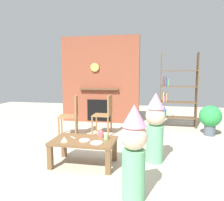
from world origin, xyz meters
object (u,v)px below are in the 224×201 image
object	(u,v)px
paper_cup_center	(101,135)
coffee_table	(84,144)
birthday_cake_slice	(64,139)
bookshelf	(175,93)
potted_plant_tall	(210,118)
paper_plate_rear	(96,143)
child_with_cone_hat	(134,150)
paper_cup_near_left	(106,136)
paper_cup_near_right	(100,133)
child_in_pink	(155,126)
dining_chair_left	(72,113)
paper_plate_front	(84,140)
dining_chair_middle	(106,112)

from	to	relation	value
paper_cup_center	coffee_table	bearing A→B (deg)	-147.70
coffee_table	birthday_cake_slice	size ratio (longest dim) A/B	9.50
paper_cup_center	birthday_cake_slice	xyz separation A→B (m)	(-0.48, -0.30, -0.01)
bookshelf	potted_plant_tall	size ratio (longest dim) A/B	2.80
paper_plate_rear	child_with_cone_hat	distance (m)	0.89
paper_cup_near_left	potted_plant_tall	xyz separation A→B (m)	(1.94, 1.97, -0.03)
coffee_table	birthday_cake_slice	world-z (taller)	birthday_cake_slice
coffee_table	child_with_cone_hat	distance (m)	1.16
coffee_table	paper_cup_near_right	xyz separation A→B (m)	(0.20, 0.22, 0.11)
bookshelf	child_in_pink	bearing A→B (deg)	-101.90
birthday_cake_slice	potted_plant_tall	distance (m)	3.34
child_with_cone_hat	potted_plant_tall	world-z (taller)	child_with_cone_hat
child_in_pink	dining_chair_left	xyz separation A→B (m)	(-1.80, 1.13, -0.07)
paper_cup_center	paper_plate_rear	world-z (taller)	paper_cup_center
coffee_table	paper_plate_front	world-z (taller)	paper_plate_front
paper_plate_front	dining_chair_middle	distance (m)	1.75
paper_cup_near_left	paper_plate_front	size ratio (longest dim) A/B	0.53
dining_chair_left	paper_cup_near_left	bearing A→B (deg)	113.45
paper_cup_near_left	potted_plant_tall	distance (m)	2.77
child_with_cone_hat	child_in_pink	distance (m)	1.11
child_in_pink	potted_plant_tall	bearing A→B (deg)	-141.65
paper_cup_center	child_in_pink	xyz separation A→B (m)	(0.82, 0.16, 0.14)
birthday_cake_slice	child_in_pink	size ratio (longest dim) A/B	0.09
paper_cup_near_right	dining_chair_middle	xyz separation A→B (m)	(-0.24, 1.47, 0.07)
birthday_cake_slice	dining_chair_middle	distance (m)	1.86
paper_cup_center	child_in_pink	world-z (taller)	child_in_pink
paper_plate_front	coffee_table	bearing A→B (deg)	118.30
bookshelf	paper_cup_near_right	world-z (taller)	bookshelf
paper_cup_near_right	paper_plate_rear	size ratio (longest dim) A/B	0.52
paper_plate_front	child_with_cone_hat	bearing A→B (deg)	-42.14
paper_cup_near_right	dining_chair_left	xyz separation A→B (m)	(-0.95, 1.23, 0.07)
paper_cup_near_right	child_in_pink	bearing A→B (deg)	6.23
bookshelf	potted_plant_tall	distance (m)	1.08
paper_cup_near_right	birthday_cake_slice	size ratio (longest dim) A/B	0.92
paper_cup_near_left	child_with_cone_hat	xyz separation A→B (m)	(0.50, -0.85, 0.12)
paper_plate_rear	dining_chair_middle	xyz separation A→B (m)	(-0.27, 1.82, 0.11)
paper_cup_near_right	dining_chair_left	bearing A→B (deg)	127.68
potted_plant_tall	paper_cup_near_right	bearing A→B (deg)	-138.58
potted_plant_tall	paper_cup_near_left	bearing A→B (deg)	-134.56
paper_cup_center	dining_chair_left	bearing A→B (deg)	127.23
paper_cup_near_left	paper_plate_rear	xyz separation A→B (m)	(-0.09, -0.21, -0.04)
bookshelf	paper_cup_center	distance (m)	2.92
paper_cup_near_right	child_with_cone_hat	size ratio (longest dim) A/B	0.09
child_in_pink	dining_chair_left	bearing A→B (deg)	-48.76
paper_cup_near_right	child_in_pink	distance (m)	0.87
paper_cup_near_right	paper_plate_front	distance (m)	0.33
paper_plate_rear	dining_chair_middle	distance (m)	1.85
paper_cup_center	dining_chair_middle	distance (m)	1.57
coffee_table	paper_cup_center	distance (m)	0.30
child_with_cone_hat	potted_plant_tall	xyz separation A→B (m)	(1.44, 2.82, -0.16)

